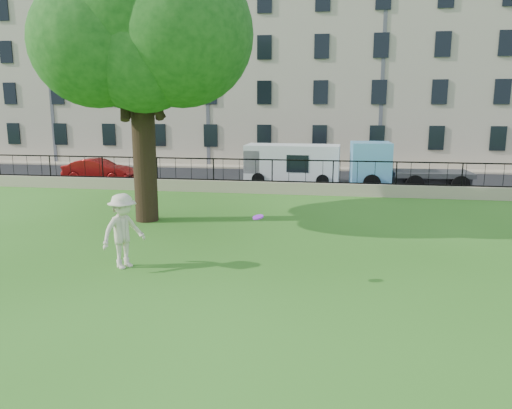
% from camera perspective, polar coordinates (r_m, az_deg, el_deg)
% --- Properties ---
extents(ground, '(120.00, 120.00, 0.00)m').
position_cam_1_polar(ground, '(13.58, -4.73, -7.55)').
color(ground, '#2B6317').
rests_on(ground, ground).
extents(retaining_wall, '(50.00, 0.40, 0.60)m').
position_cam_1_polar(retaining_wall, '(25.00, 1.85, 1.94)').
color(retaining_wall, tan).
rests_on(retaining_wall, ground).
extents(iron_railing, '(50.00, 0.05, 1.13)m').
position_cam_1_polar(iron_railing, '(24.87, 1.86, 3.88)').
color(iron_railing, black).
rests_on(iron_railing, retaining_wall).
extents(street, '(60.00, 9.00, 0.01)m').
position_cam_1_polar(street, '(29.66, 3.01, 2.85)').
color(street, black).
rests_on(street, ground).
extents(sidewalk, '(60.00, 1.40, 0.12)m').
position_cam_1_polar(sidewalk, '(34.77, 3.94, 4.19)').
color(sidewalk, tan).
rests_on(sidewalk, ground).
extents(building_row, '(56.40, 10.40, 13.80)m').
position_cam_1_polar(building_row, '(40.23, 4.86, 14.93)').
color(building_row, '#B7AA92').
rests_on(building_row, ground).
extents(tree, '(8.56, 6.78, 10.89)m').
position_cam_1_polar(tree, '(19.53, -13.57, 19.72)').
color(tree, black).
rests_on(tree, ground).
extents(man, '(1.34, 1.53, 2.06)m').
position_cam_1_polar(man, '(13.98, -14.93, -2.95)').
color(man, beige).
rests_on(man, ground).
extents(frisbee, '(0.31, 0.32, 0.12)m').
position_cam_1_polar(frisbee, '(12.14, 0.23, -1.45)').
color(frisbee, '#A629EA').
extents(red_sedan, '(3.97, 1.44, 1.30)m').
position_cam_1_polar(red_sedan, '(30.34, -17.58, 3.76)').
color(red_sedan, maroon).
rests_on(red_sedan, street).
extents(white_van, '(5.26, 2.20, 2.18)m').
position_cam_1_polar(white_van, '(28.16, 4.18, 4.61)').
color(white_van, silver).
rests_on(white_van, street).
extents(blue_truck, '(5.96, 2.37, 2.46)m').
position_cam_1_polar(blue_truck, '(27.30, 16.96, 4.22)').
color(blue_truck, '#60ACE1').
rests_on(blue_truck, street).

